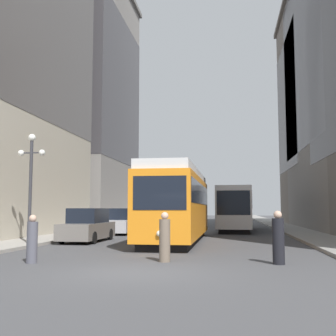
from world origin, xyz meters
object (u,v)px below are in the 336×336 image
object	(u,v)px
streetcar	(178,203)
parked_car_left_mid	(121,222)
transit_bus	(235,207)
pedestrian_on_sidewalk	(32,240)
lamp_post_left_near	(31,171)
pedestrian_crossing_far	(165,239)
pedestrian_crossing_near	(278,239)
parked_car_left_near	(88,226)

from	to	relation	value
streetcar	parked_car_left_mid	world-z (taller)	streetcar
transit_bus	pedestrian_on_sidewalk	distance (m)	22.86
pedestrian_on_sidewalk	lamp_post_left_near	xyz separation A→B (m)	(-3.12, 5.93, 2.92)
pedestrian_crossing_far	pedestrian_on_sidewalk	distance (m)	4.44
transit_bus	pedestrian_crossing_far	xyz separation A→B (m)	(-2.65, -20.79, -1.16)
streetcar	transit_bus	world-z (taller)	streetcar
streetcar	parked_car_left_mid	size ratio (longest dim) A/B	2.56
parked_car_left_mid	lamp_post_left_near	distance (m)	10.58
pedestrian_on_sidewalk	pedestrian_crossing_far	bearing A→B (deg)	110.74
pedestrian_crossing_near	pedestrian_on_sidewalk	distance (m)	8.14
streetcar	transit_bus	xyz separation A→B (m)	(3.30, 12.05, -0.15)
transit_bus	parked_car_left_near	world-z (taller)	transit_bus
parked_car_left_near	pedestrian_on_sidewalk	world-z (taller)	parked_car_left_near
streetcar	pedestrian_crossing_near	xyz separation A→B (m)	(4.41, -8.81, -1.29)
streetcar	parked_car_left_near	distance (m)	5.12
parked_car_left_mid	parked_car_left_near	bearing A→B (deg)	-92.45
streetcar	pedestrian_crossing_near	size ratio (longest dim) A/B	7.24
parked_car_left_near	pedestrian_crossing_near	xyz separation A→B (m)	(9.32, -8.10, -0.04)
pedestrian_crossing_near	parked_car_left_mid	bearing A→B (deg)	-165.12
pedestrian_crossing_near	pedestrian_crossing_far	bearing A→B (deg)	-107.92
parked_car_left_near	parked_car_left_mid	size ratio (longest dim) A/B	0.98
parked_car_left_near	lamp_post_left_near	size ratio (longest dim) A/B	0.90
transit_bus	lamp_post_left_near	world-z (taller)	lamp_post_left_near
parked_car_left_mid	transit_bus	bearing A→B (deg)	32.66
parked_car_left_near	pedestrian_crossing_near	distance (m)	12.34
pedestrian_crossing_near	pedestrian_on_sidewalk	bearing A→B (deg)	-100.70
parked_car_left_near	pedestrian_crossing_near	world-z (taller)	parked_car_left_near
transit_bus	pedestrian_on_sidewalk	size ratio (longest dim) A/B	7.12
pedestrian_crossing_near	lamp_post_left_near	xyz separation A→B (m)	(-11.22, 5.07, 2.86)
lamp_post_left_near	streetcar	bearing A→B (deg)	28.84
transit_bus	parked_car_left_mid	bearing A→B (deg)	-142.74
parked_car_left_mid	pedestrian_crossing_far	distance (m)	16.01
streetcar	pedestrian_on_sidewalk	distance (m)	10.45
transit_bus	parked_car_left_near	bearing A→B (deg)	-120.61
pedestrian_crossing_near	parked_car_left_near	bearing A→B (deg)	-147.81
transit_bus	pedestrian_crossing_far	distance (m)	20.99
lamp_post_left_near	pedestrian_crossing_near	bearing A→B (deg)	-24.31
streetcar	lamp_post_left_near	bearing A→B (deg)	-151.45
pedestrian_crossing_near	pedestrian_crossing_far	size ratio (longest dim) A/B	1.03
parked_car_left_near	parked_car_left_mid	xyz separation A→B (m)	(-0.00, 6.99, 0.00)
transit_bus	pedestrian_on_sidewalk	bearing A→B (deg)	-105.69
pedestrian_crossing_near	streetcar	bearing A→B (deg)	-170.24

